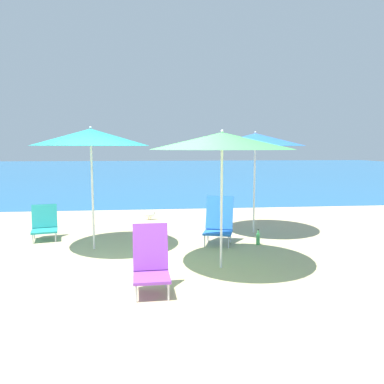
# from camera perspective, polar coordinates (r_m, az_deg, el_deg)

# --- Properties ---
(ground_plane) EXTENTS (60.00, 60.00, 0.00)m
(ground_plane) POSITION_cam_1_polar(r_m,az_deg,el_deg) (5.09, -10.61, -13.73)
(ground_plane) COLOR #C6B284
(sea_water) EXTENTS (60.00, 40.00, 0.01)m
(sea_water) POSITION_cam_1_polar(r_m,az_deg,el_deg) (30.75, -6.94, 3.44)
(sea_water) COLOR #23669E
(sea_water) RESTS_ON ground
(beach_umbrella_green) EXTENTS (2.07, 2.07, 2.03)m
(beach_umbrella_green) POSITION_cam_1_polar(r_m,az_deg,el_deg) (5.40, 4.60, 7.74)
(beach_umbrella_green) COLOR white
(beach_umbrella_green) RESTS_ON ground
(beach_umbrella_blue) EXTENTS (2.01, 2.01, 2.10)m
(beach_umbrella_blue) POSITION_cam_1_polar(r_m,az_deg,el_deg) (7.82, 9.61, 7.86)
(beach_umbrella_blue) COLOR white
(beach_umbrella_blue) RESTS_ON ground
(beach_umbrella_teal) EXTENTS (1.99, 1.99, 2.14)m
(beach_umbrella_teal) POSITION_cam_1_polar(r_m,az_deg,el_deg) (6.65, -15.17, 8.05)
(beach_umbrella_teal) COLOR white
(beach_umbrella_teal) RESTS_ON ground
(beach_chair_teal) EXTENTS (0.58, 0.64, 0.66)m
(beach_chair_teal) POSITION_cam_1_polar(r_m,az_deg,el_deg) (7.84, -21.56, -4.49)
(beach_chair_teal) COLOR silver
(beach_chair_teal) RESTS_ON ground
(beach_chair_blue) EXTENTS (0.65, 0.70, 0.87)m
(beach_chair_blue) POSITION_cam_1_polar(r_m,az_deg,el_deg) (6.99, 4.11, -4.45)
(beach_chair_blue) COLOR silver
(beach_chair_blue) RESTS_ON ground
(beach_chair_purple) EXTENTS (0.46, 0.58, 0.82)m
(beach_chair_purple) POSITION_cam_1_polar(r_m,az_deg,el_deg) (4.72, -6.27, -10.35)
(beach_chair_purple) COLOR silver
(beach_chair_purple) RESTS_ON ground
(water_bottle) EXTENTS (0.07, 0.07, 0.29)m
(water_bottle) POSITION_cam_1_polar(r_m,az_deg,el_deg) (7.02, 10.03, -6.99)
(water_bottle) COLOR #4CB266
(water_bottle) RESTS_ON ground
(seagull) EXTENTS (0.27, 0.11, 0.23)m
(seagull) POSITION_cam_1_polar(r_m,az_deg,el_deg) (9.30, -6.41, -3.38)
(seagull) COLOR gold
(seagull) RESTS_ON ground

